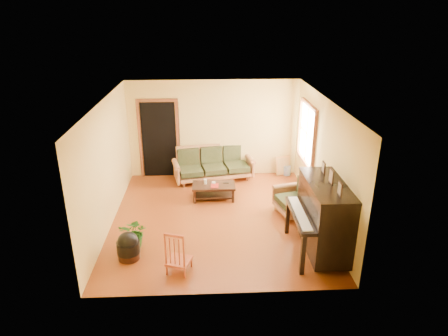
{
  "coord_description": "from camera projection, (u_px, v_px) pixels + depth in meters",
  "views": [
    {
      "loc": [
        -0.22,
        -7.72,
        4.29
      ],
      "look_at": [
        0.17,
        0.2,
        1.1
      ],
      "focal_mm": 32.0,
      "sensor_mm": 36.0,
      "label": 1
    }
  ],
  "objects": [
    {
      "name": "remote",
      "position": [
        226.0,
        183.0,
        9.59
      ],
      "size": [
        0.14,
        0.04,
        0.01
      ],
      "primitive_type": "cube",
      "rotation": [
        0.0,
        0.0,
        -0.07
      ],
      "color": "black",
      "rests_on": "coffee_table"
    },
    {
      "name": "armchair",
      "position": [
        294.0,
        197.0,
        8.79
      ],
      "size": [
        0.99,
        1.02,
        0.85
      ],
      "primitive_type": "cube",
      "rotation": [
        0.0,
        0.0,
        0.25
      ],
      "color": "#9C6039",
      "rests_on": "floor"
    },
    {
      "name": "ceramic_crock",
      "position": [
        287.0,
        170.0,
        10.98
      ],
      "size": [
        0.24,
        0.24,
        0.26
      ],
      "primitive_type": "cylinder",
      "rotation": [
        0.0,
        0.0,
        -0.15
      ],
      "color": "#305391",
      "rests_on": "floor"
    },
    {
      "name": "coffee_table",
      "position": [
        214.0,
        192.0,
        9.59
      ],
      "size": [
        1.02,
        0.56,
        0.37
      ],
      "primitive_type": "cube",
      "rotation": [
        0.0,
        0.0,
        -0.01
      ],
      "color": "black",
      "rests_on": "floor"
    },
    {
      "name": "piano",
      "position": [
        324.0,
        218.0,
        7.32
      ],
      "size": [
        0.95,
        1.6,
        1.41
      ],
      "primitive_type": "cube",
      "rotation": [
        0.0,
        0.0,
        -0.01
      ],
      "color": "black",
      "rests_on": "floor"
    },
    {
      "name": "potted_plant",
      "position": [
        135.0,
        233.0,
        7.59
      ],
      "size": [
        0.65,
        0.59,
        0.61
      ],
      "primitive_type": "imported",
      "rotation": [
        0.0,
        0.0,
        -0.24
      ],
      "color": "#1E5117",
      "rests_on": "floor"
    },
    {
      "name": "candle",
      "position": [
        205.0,
        182.0,
        9.53
      ],
      "size": [
        0.09,
        0.09,
        0.12
      ],
      "primitive_type": "cylinder",
      "rotation": [
        0.0,
        0.0,
        0.35
      ],
      "color": "white",
      "rests_on": "coffee_table"
    },
    {
      "name": "floor",
      "position": [
        217.0,
        218.0,
        8.77
      ],
      "size": [
        5.0,
        5.0,
        0.0
      ],
      "primitive_type": "plane",
      "color": "#65280D",
      "rests_on": "ground"
    },
    {
      "name": "glass_jar",
      "position": [
        214.0,
        183.0,
        9.54
      ],
      "size": [
        0.1,
        0.1,
        0.06
      ],
      "primitive_type": "cylinder",
      "rotation": [
        0.0,
        0.0,
        -0.17
      ],
      "color": "white",
      "rests_on": "coffee_table"
    },
    {
      "name": "doorway",
      "position": [
        159.0,
        140.0,
        10.62
      ],
      "size": [
        1.08,
        0.16,
        2.05
      ],
      "primitive_type": "cube",
      "color": "black",
      "rests_on": "floor"
    },
    {
      "name": "book",
      "position": [
        211.0,
        186.0,
        9.42
      ],
      "size": [
        0.19,
        0.25,
        0.02
      ],
      "primitive_type": "imported",
      "rotation": [
        0.0,
        0.0,
        -0.06
      ],
      "color": "maroon",
      "rests_on": "coffee_table"
    },
    {
      "name": "red_chair",
      "position": [
        178.0,
        251.0,
        6.85
      ],
      "size": [
        0.5,
        0.52,
        0.83
      ],
      "primitive_type": "cube",
      "rotation": [
        0.0,
        0.0,
        -0.32
      ],
      "color": "#96381B",
      "rests_on": "floor"
    },
    {
      "name": "leaning_frame",
      "position": [
        283.0,
        165.0,
        10.93
      ],
      "size": [
        0.43,
        0.21,
        0.55
      ],
      "primitive_type": "cube",
      "rotation": [
        0.0,
        0.0,
        0.28
      ],
      "color": "gold",
      "rests_on": "floor"
    },
    {
      "name": "sofa",
      "position": [
        214.0,
        164.0,
        10.56
      ],
      "size": [
        2.2,
        1.26,
        0.89
      ],
      "primitive_type": "cube",
      "rotation": [
        0.0,
        0.0,
        0.2
      ],
      "color": "#9C6039",
      "rests_on": "floor"
    },
    {
      "name": "footstool",
      "position": [
        129.0,
        249.0,
        7.28
      ],
      "size": [
        0.42,
        0.42,
        0.4
      ],
      "primitive_type": "cylinder",
      "rotation": [
        0.0,
        0.0,
        0.01
      ],
      "color": "black",
      "rests_on": "floor"
    },
    {
      "name": "window",
      "position": [
        307.0,
        134.0,
        9.51
      ],
      "size": [
        0.12,
        1.36,
        1.46
      ],
      "primitive_type": "cube",
      "color": "white",
      "rests_on": "right_wall"
    }
  ]
}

